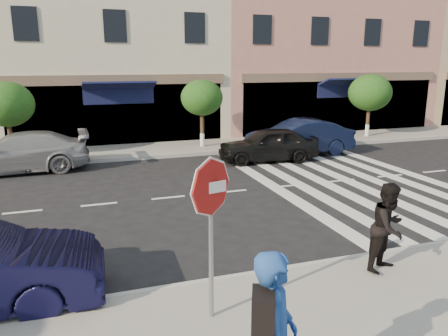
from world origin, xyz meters
TOP-DOWN VIEW (x-y plane):
  - ground at (0.00, 0.00)m, footprint 120.00×120.00m
  - sidewalk_far at (0.00, 11.00)m, footprint 60.00×3.00m
  - building_centre at (-0.50, 17.00)m, footprint 11.00×9.00m
  - building_east_mid at (11.50, 17.00)m, footprint 13.00×9.00m
  - street_tree_wb at (-5.00, 10.80)m, footprint 2.10×2.10m
  - street_tree_c at (3.00, 10.80)m, footprint 1.90×1.90m
  - street_tree_ea at (12.00, 10.80)m, footprint 2.20×2.20m
  - stop_sign at (-0.67, -2.62)m, footprint 0.87×0.23m
  - walker at (2.89, -2.16)m, footprint 1.01×0.92m
  - car_far_left at (-4.55, 8.85)m, footprint 5.03×2.14m
  - car_far_mid at (4.86, 7.60)m, footprint 4.18×1.99m
  - car_far_right at (6.65, 8.33)m, footprint 4.72×1.82m

SIDE VIEW (x-z plane):
  - ground at x=0.00m, z-range 0.00..0.00m
  - sidewalk_far at x=0.00m, z-range 0.00..0.15m
  - car_far_mid at x=4.86m, z-range 0.00..1.38m
  - car_far_left at x=-4.55m, z-range 0.00..1.45m
  - car_far_right at x=6.65m, z-range 0.00..1.53m
  - walker at x=2.89m, z-range 0.15..1.83m
  - stop_sign at x=-0.67m, z-range 0.72..3.24m
  - street_tree_wb at x=-5.00m, z-range 0.78..3.84m
  - street_tree_c at x=3.00m, z-range 0.84..3.87m
  - street_tree_ea at x=12.00m, z-range 0.80..3.99m
  - building_centre at x=-0.50m, z-range 0.00..11.00m
  - building_east_mid at x=11.50m, z-range 0.00..13.00m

